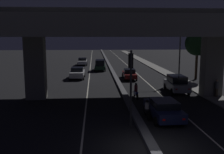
% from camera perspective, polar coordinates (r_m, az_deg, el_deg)
% --- Properties ---
extents(ground_plane, '(200.00, 200.00, 0.00)m').
position_cam_1_polar(ground_plane, '(14.46, 8.85, -15.48)').
color(ground_plane, black).
extents(lane_line_left_inner, '(0.12, 126.00, 0.00)m').
position_cam_1_polar(lane_line_left_inner, '(48.20, -4.77, 1.82)').
color(lane_line_left_inner, beige).
rests_on(lane_line_left_inner, ground_plane).
extents(lane_line_right_inner, '(0.12, 126.00, 0.00)m').
position_cam_1_polar(lane_line_right_inner, '(48.67, 4.13, 1.90)').
color(lane_line_right_inner, beige).
rests_on(lane_line_right_inner, ground_plane).
extents(median_divider, '(0.56, 126.00, 0.25)m').
position_cam_1_polar(median_divider, '(48.27, -0.30, 2.01)').
color(median_divider, '#4C4C51').
rests_on(median_divider, ground_plane).
extents(sidewalk_right, '(2.02, 126.00, 0.13)m').
position_cam_1_polar(sidewalk_right, '(42.84, 11.80, 0.86)').
color(sidewalk_right, gray).
rests_on(sidewalk_right, ground_plane).
extents(elevated_overpass, '(23.39, 11.17, 8.54)m').
position_cam_1_polar(elevated_overpass, '(25.12, 3.05, 10.30)').
color(elevated_overpass, slate).
rests_on(elevated_overpass, ground_plane).
extents(traffic_light_left_of_median, '(0.30, 0.49, 5.06)m').
position_cam_1_polar(traffic_light_left_of_median, '(16.90, 4.11, 0.40)').
color(traffic_light_left_of_median, black).
rests_on(traffic_light_left_of_median, ground_plane).
extents(street_lamp, '(2.62, 0.32, 7.09)m').
position_cam_1_polar(street_lamp, '(35.69, 13.94, 6.01)').
color(street_lamp, '#2D2D30').
rests_on(street_lamp, ground_plane).
extents(car_dark_blue_lead, '(2.18, 4.67, 1.44)m').
position_cam_1_polar(car_dark_blue_lead, '(19.35, 11.13, -6.81)').
color(car_dark_blue_lead, '#141938').
rests_on(car_dark_blue_lead, ground_plane).
extents(car_silver_second, '(2.05, 4.48, 1.78)m').
position_cam_1_polar(car_silver_second, '(28.81, 13.89, -1.37)').
color(car_silver_second, gray).
rests_on(car_silver_second, ground_plane).
extents(car_dark_red_third, '(1.95, 4.69, 1.40)m').
position_cam_1_polar(car_dark_red_third, '(36.57, 3.79, 0.67)').
color(car_dark_red_third, '#591414').
rests_on(car_dark_red_third, ground_plane).
extents(car_white_lead_oncoming, '(2.09, 4.09, 1.57)m').
position_cam_1_polar(car_white_lead_oncoming, '(37.26, -7.55, 0.92)').
color(car_white_lead_oncoming, silver).
rests_on(car_white_lead_oncoming, ground_plane).
extents(car_dark_green_second_oncoming, '(2.01, 4.27, 1.88)m').
position_cam_1_polar(car_dark_green_second_oncoming, '(45.44, -2.63, 2.65)').
color(car_dark_green_second_oncoming, black).
rests_on(car_dark_green_second_oncoming, ground_plane).
extents(car_white_third_oncoming, '(2.01, 4.53, 1.49)m').
position_cam_1_polar(car_white_third_oncoming, '(54.08, -6.45, 3.39)').
color(car_white_third_oncoming, silver).
rests_on(car_white_third_oncoming, ground_plane).
extents(motorcycle_black_filtering_near, '(0.32, 1.81, 1.38)m').
position_cam_1_polar(motorcycle_black_filtering_near, '(19.50, 7.64, -7.10)').
color(motorcycle_black_filtering_near, black).
rests_on(motorcycle_black_filtering_near, ground_plane).
extents(motorcycle_blue_filtering_mid, '(0.34, 1.80, 1.48)m').
position_cam_1_polar(motorcycle_blue_filtering_mid, '(25.46, 5.24, -3.16)').
color(motorcycle_blue_filtering_mid, black).
rests_on(motorcycle_blue_filtering_mid, ground_plane).
extents(pedestrian_on_sidewalk, '(0.38, 0.38, 1.69)m').
position_cam_1_polar(pedestrian_on_sidewalk, '(27.22, 21.80, -2.26)').
color(pedestrian_on_sidewalk, '#2D261E').
rests_on(pedestrian_on_sidewalk, sidewalk_right).
extents(roadside_tree_kerbside_mid, '(3.35, 3.35, 6.62)m').
position_cam_1_polar(roadside_tree_kerbside_mid, '(37.60, 18.10, 6.92)').
color(roadside_tree_kerbside_mid, '#2D2116').
rests_on(roadside_tree_kerbside_mid, ground_plane).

